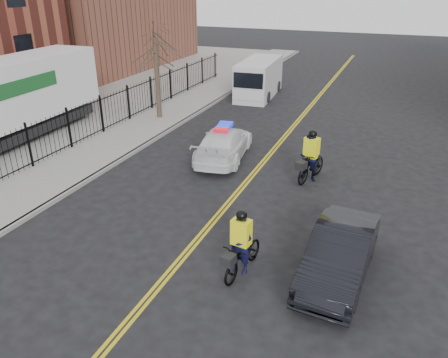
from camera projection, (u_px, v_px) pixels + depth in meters
ground at (209, 226)px, 14.59m from camera, size 120.00×120.00×0.00m
center_line_left at (274, 147)px, 21.34m from camera, size 0.10×60.00×0.01m
center_line_right at (277, 148)px, 21.28m from camera, size 0.10×60.00×0.01m
sidewalk at (143, 128)px, 23.85m from camera, size 3.00×60.00×0.15m
curb at (167, 131)px, 23.33m from camera, size 0.20×60.00×0.15m
iron_fence at (118, 109)px, 23.97m from camera, size 0.12×28.00×2.00m
lot_pad at (0, 109)px, 27.47m from camera, size 18.00×60.00×0.02m
street_tree at (156, 58)px, 24.11m from camera, size 3.20×3.20×4.80m
police_cruiser at (224, 143)px, 19.81m from camera, size 2.67×5.09×1.57m
dark_sedan at (340, 254)px, 11.88m from camera, size 1.80×4.46×1.44m
cargo_van at (258, 79)px, 30.04m from camera, size 2.59×5.98×2.45m
cyclist_near at (241, 251)px, 12.07m from camera, size 0.97×2.06×1.95m
cyclist_far at (310, 161)px, 17.59m from camera, size 1.16×2.19×2.14m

